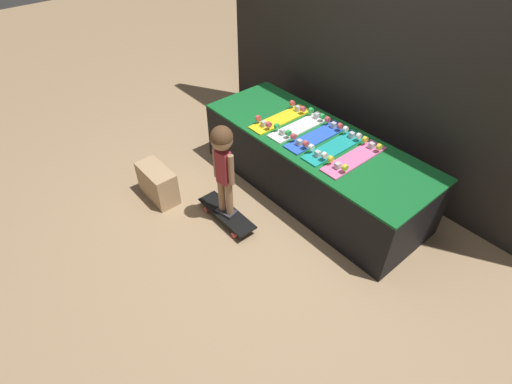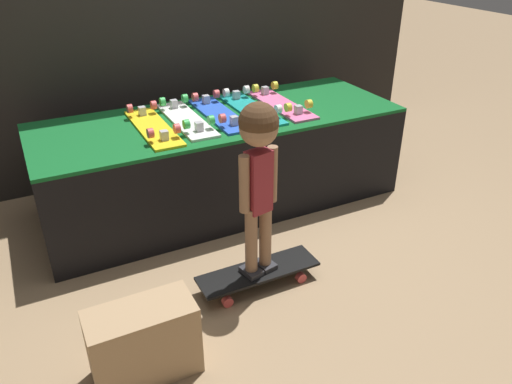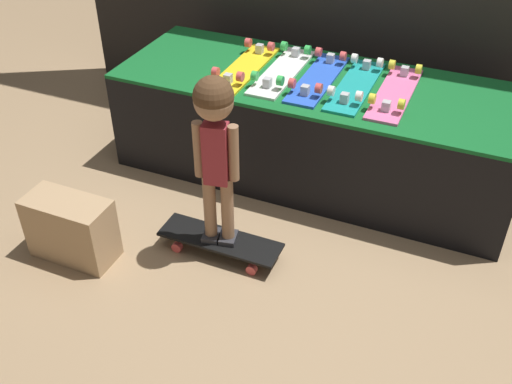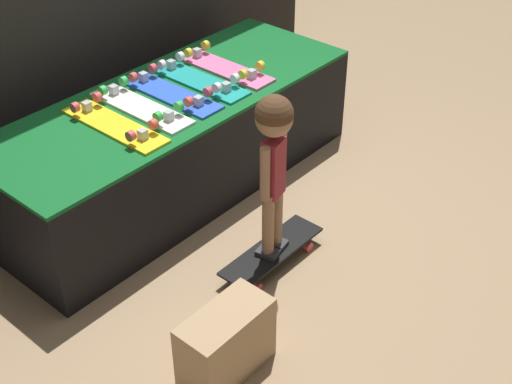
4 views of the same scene
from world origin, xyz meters
name	(u,v)px [view 3 (image 3 of 4)]	position (x,y,z in m)	size (l,w,h in m)	color
ground_plane	(284,213)	(0.00, 0.00, 0.00)	(16.00, 16.00, 0.00)	#9E7F5B
display_rack	(314,128)	(0.00, 0.46, 0.30)	(2.21, 0.80, 0.59)	black
skateboard_yellow_on_rack	(245,66)	(-0.42, 0.43, 0.61)	(0.17, 0.65, 0.09)	yellow
skateboard_white_on_rack	(282,70)	(-0.21, 0.46, 0.61)	(0.17, 0.65, 0.09)	white
skateboard_blue_on_rack	(318,77)	(0.00, 0.46, 0.61)	(0.17, 0.65, 0.09)	blue
skateboard_teal_on_rack	(356,84)	(0.21, 0.46, 0.61)	(0.17, 0.65, 0.09)	teal
skateboard_pink_on_rack	(395,91)	(0.42, 0.46, 0.61)	(0.17, 0.65, 0.09)	pink
skateboard_on_floor	(220,241)	(-0.18, -0.42, 0.07)	(0.62, 0.19, 0.09)	black
child	(215,132)	(-0.18, -0.42, 0.70)	(0.21, 0.18, 0.87)	#2D2D33
storage_box	(71,228)	(-0.84, -0.72, 0.16)	(0.42, 0.20, 0.33)	tan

